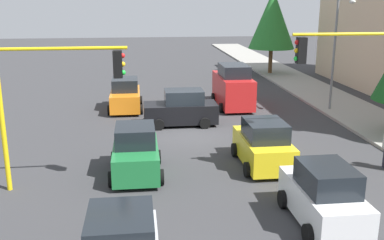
{
  "coord_description": "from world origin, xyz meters",
  "views": [
    {
      "loc": [
        22.02,
        -2.66,
        6.86
      ],
      "look_at": [
        1.46,
        -0.15,
        1.2
      ],
      "focal_mm": 41.93,
      "sensor_mm": 36.0,
      "label": 1
    }
  ],
  "objects_px": {
    "delivery_van_red": "(233,87)",
    "car_green": "(136,153)",
    "car_black": "(181,109)",
    "street_lamp_curbside": "(338,42)",
    "tree_roadside_far": "(272,19)",
    "car_white": "(324,197)",
    "car_yellow": "(263,145)",
    "traffic_signal_near_right": "(53,88)",
    "traffic_signal_near_left": "(359,74)",
    "car_orange": "(125,96)"
  },
  "relations": [
    {
      "from": "delivery_van_red",
      "to": "car_green",
      "type": "bearing_deg",
      "value": -29.8
    },
    {
      "from": "car_black",
      "to": "street_lamp_curbside",
      "type": "bearing_deg",
      "value": 99.59
    },
    {
      "from": "tree_roadside_far",
      "to": "car_green",
      "type": "height_order",
      "value": "tree_roadside_far"
    },
    {
      "from": "car_green",
      "to": "car_black",
      "type": "bearing_deg",
      "value": 160.32
    },
    {
      "from": "car_white",
      "to": "car_green",
      "type": "relative_size",
      "value": 1.05
    },
    {
      "from": "tree_roadside_far",
      "to": "car_yellow",
      "type": "height_order",
      "value": "tree_roadside_far"
    },
    {
      "from": "tree_roadside_far",
      "to": "car_white",
      "type": "xyz_separation_m",
      "value": [
        27.84,
        -6.56,
        -4.09
      ]
    },
    {
      "from": "traffic_signal_near_right",
      "to": "car_black",
      "type": "distance_m",
      "value": 10.02
    },
    {
      "from": "delivery_van_red",
      "to": "car_black",
      "type": "relative_size",
      "value": 1.19
    },
    {
      "from": "traffic_signal_near_left",
      "to": "car_white",
      "type": "xyz_separation_m",
      "value": [
        3.84,
        -2.76,
        -3.14
      ]
    },
    {
      "from": "traffic_signal_near_right",
      "to": "car_orange",
      "type": "height_order",
      "value": "traffic_signal_near_right"
    },
    {
      "from": "traffic_signal_near_left",
      "to": "car_green",
      "type": "bearing_deg",
      "value": -96.5
    },
    {
      "from": "car_white",
      "to": "car_yellow",
      "type": "bearing_deg",
      "value": -174.8
    },
    {
      "from": "tree_roadside_far",
      "to": "car_orange",
      "type": "relative_size",
      "value": 1.93
    },
    {
      "from": "car_black",
      "to": "car_green",
      "type": "distance_m",
      "value": 7.46
    },
    {
      "from": "street_lamp_curbside",
      "to": "traffic_signal_near_right",
      "type": "bearing_deg",
      "value": -57.07
    },
    {
      "from": "tree_roadside_far",
      "to": "street_lamp_curbside",
      "type": "bearing_deg",
      "value": -1.19
    },
    {
      "from": "tree_roadside_far",
      "to": "car_green",
      "type": "relative_size",
      "value": 2.1
    },
    {
      "from": "delivery_van_red",
      "to": "car_black",
      "type": "distance_m",
      "value": 5.42
    },
    {
      "from": "delivery_van_red",
      "to": "car_black",
      "type": "bearing_deg",
      "value": -43.85
    },
    {
      "from": "tree_roadside_far",
      "to": "car_black",
      "type": "distance_m",
      "value": 19.22
    },
    {
      "from": "delivery_van_red",
      "to": "street_lamp_curbside",
      "type": "bearing_deg",
      "value": 68.43
    },
    {
      "from": "delivery_van_red",
      "to": "car_yellow",
      "type": "relative_size",
      "value": 1.25
    },
    {
      "from": "traffic_signal_near_left",
      "to": "car_orange",
      "type": "height_order",
      "value": "traffic_signal_near_left"
    },
    {
      "from": "car_black",
      "to": "car_yellow",
      "type": "relative_size",
      "value": 1.05
    },
    {
      "from": "car_yellow",
      "to": "street_lamp_curbside",
      "type": "bearing_deg",
      "value": 140.96
    },
    {
      "from": "car_orange",
      "to": "car_white",
      "type": "bearing_deg",
      "value": 22.18
    },
    {
      "from": "car_black",
      "to": "tree_roadside_far",
      "type": "bearing_deg",
      "value": 148.42
    },
    {
      "from": "car_black",
      "to": "car_orange",
      "type": "relative_size",
      "value": 1.02
    },
    {
      "from": "traffic_signal_near_right",
      "to": "tree_roadside_far",
      "type": "relative_size",
      "value": 0.7
    },
    {
      "from": "car_white",
      "to": "tree_roadside_far",
      "type": "bearing_deg",
      "value": 166.74
    },
    {
      "from": "street_lamp_curbside",
      "to": "delivery_van_red",
      "type": "height_order",
      "value": "street_lamp_curbside"
    },
    {
      "from": "traffic_signal_near_left",
      "to": "car_orange",
      "type": "bearing_deg",
      "value": -142.37
    },
    {
      "from": "street_lamp_curbside",
      "to": "car_orange",
      "type": "xyz_separation_m",
      "value": [
        -2.31,
        -12.69,
        -3.45
      ]
    },
    {
      "from": "car_black",
      "to": "car_green",
      "type": "relative_size",
      "value": 1.12
    },
    {
      "from": "street_lamp_curbside",
      "to": "car_yellow",
      "type": "relative_size",
      "value": 1.82
    },
    {
      "from": "traffic_signal_near_left",
      "to": "street_lamp_curbside",
      "type": "relative_size",
      "value": 0.82
    },
    {
      "from": "car_black",
      "to": "car_green",
      "type": "bearing_deg",
      "value": -19.68
    },
    {
      "from": "traffic_signal_near_left",
      "to": "tree_roadside_far",
      "type": "xyz_separation_m",
      "value": [
        -24.0,
        3.8,
        0.95
      ]
    },
    {
      "from": "car_orange",
      "to": "traffic_signal_near_right",
      "type": "bearing_deg",
      "value": -10.24
    },
    {
      "from": "street_lamp_curbside",
      "to": "car_white",
      "type": "relative_size",
      "value": 1.85
    },
    {
      "from": "car_black",
      "to": "car_yellow",
      "type": "xyz_separation_m",
      "value": [
        6.69,
        2.8,
        -0.0
      ]
    },
    {
      "from": "traffic_signal_near_left",
      "to": "tree_roadside_far",
      "type": "relative_size",
      "value": 0.75
    },
    {
      "from": "traffic_signal_near_right",
      "to": "delivery_van_red",
      "type": "distance_m",
      "value": 15.16
    },
    {
      "from": "car_white",
      "to": "street_lamp_curbside",
      "type": "bearing_deg",
      "value": 155.04
    },
    {
      "from": "traffic_signal_near_right",
      "to": "street_lamp_curbside",
      "type": "xyz_separation_m",
      "value": [
        -9.61,
        14.84,
        0.57
      ]
    },
    {
      "from": "tree_roadside_far",
      "to": "car_orange",
      "type": "distance_m",
      "value": 18.2
    },
    {
      "from": "traffic_signal_near_left",
      "to": "traffic_signal_near_right",
      "type": "bearing_deg",
      "value": -90.0
    },
    {
      "from": "traffic_signal_near_right",
      "to": "car_white",
      "type": "bearing_deg",
      "value": 65.88
    },
    {
      "from": "traffic_signal_near_right",
      "to": "car_yellow",
      "type": "xyz_separation_m",
      "value": [
        -1.31,
        8.11,
        -2.88
      ]
    }
  ]
}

